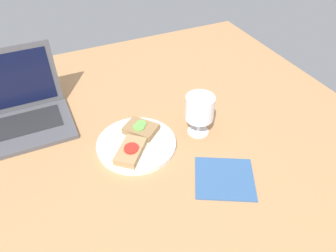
% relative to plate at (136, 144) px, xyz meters
% --- Properties ---
extents(wooden_table, '(1.40, 1.40, 0.03)m').
position_rel_plate_xyz_m(wooden_table, '(0.04, -0.03, -0.02)').
color(wooden_table, '#B27F51').
rests_on(wooden_table, ground).
extents(plate, '(0.23, 0.23, 0.02)m').
position_rel_plate_xyz_m(plate, '(0.00, 0.00, 0.00)').
color(plate, silver).
rests_on(plate, wooden_table).
extents(sandwich_with_tomato, '(0.12, 0.12, 0.03)m').
position_rel_plate_xyz_m(sandwich_with_tomato, '(-0.03, -0.04, 0.02)').
color(sandwich_with_tomato, '#A88456').
rests_on(sandwich_with_tomato, plate).
extents(sandwich_with_cucumber, '(0.11, 0.12, 0.02)m').
position_rel_plate_xyz_m(sandwich_with_cucumber, '(0.03, 0.04, 0.02)').
color(sandwich_with_cucumber, '#937047').
rests_on(sandwich_with_cucumber, plate).
extents(wine_glass, '(0.09, 0.09, 0.13)m').
position_rel_plate_xyz_m(wine_glass, '(0.19, -0.02, 0.08)').
color(wine_glass, white).
rests_on(wine_glass, wooden_table).
extents(laptop, '(0.34, 0.25, 0.22)m').
position_rel_plate_xyz_m(laptop, '(-0.31, 0.26, 0.04)').
color(laptop, '#4C4C51').
rests_on(laptop, wooden_table).
extents(napkin, '(0.20, 0.20, 0.00)m').
position_rel_plate_xyz_m(napkin, '(0.17, -0.21, -0.01)').
color(napkin, '#33598C').
rests_on(napkin, wooden_table).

